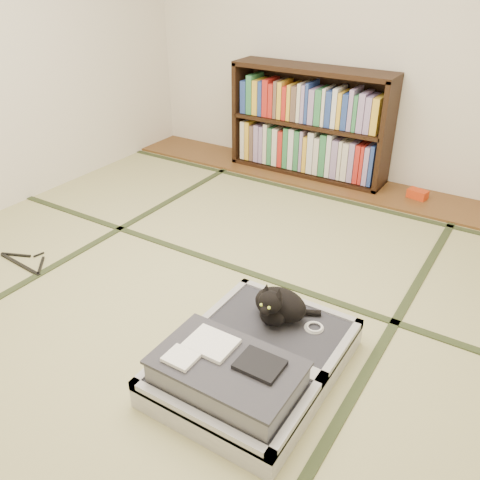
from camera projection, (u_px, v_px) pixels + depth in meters
The scene contains 10 objects.
floor at pixel (200, 301), 2.89m from camera, with size 4.50×4.50×0.00m, color tan.
wood_strip at pixel (337, 183), 4.36m from camera, with size 4.00×0.50×0.02m, color brown.
red_item at pixel (418, 194), 4.05m from camera, with size 0.15×0.09×0.07m, color red.
room_shell at pixel (187, 24), 2.17m from camera, with size 4.50×4.50×4.50m.
tatami_borders at pixel (245, 262), 3.25m from camera, with size 4.00×4.50×0.01m.
bookcase at pixel (309, 124), 4.34m from camera, with size 1.39×0.32×0.92m.
suitcase at pixel (250, 363), 2.32m from camera, with size 0.70×0.93×0.27m.
cat at pixel (278, 306), 2.48m from camera, with size 0.31×0.31×0.25m.
cable_coil at pixel (314, 327), 2.46m from camera, with size 0.10×0.10×0.02m.
hanger at pixel (24, 262), 3.24m from camera, with size 0.43×0.21×0.01m.
Camera 1 is at (1.44, -1.86, 1.72)m, focal length 38.00 mm.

